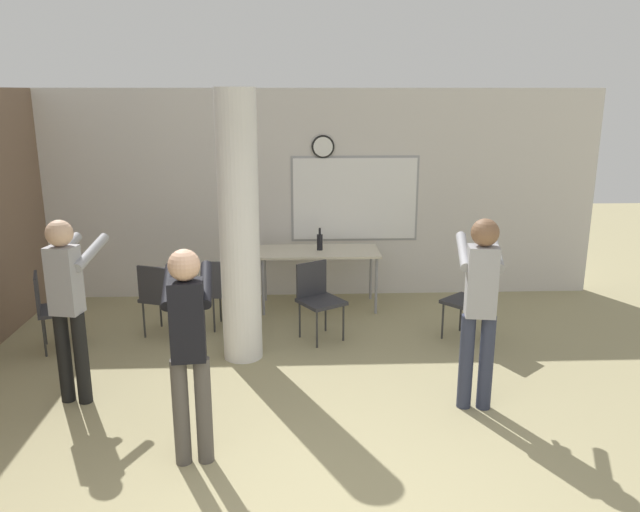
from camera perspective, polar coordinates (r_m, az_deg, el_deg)
wall_back at (r=8.48m, az=-1.51°, el=5.61°), size 8.00×0.15×2.80m
support_pillar at (r=6.40m, az=-7.39°, el=2.46°), size 0.41×0.41×2.80m
folding_table at (r=8.06m, az=-0.10°, el=0.13°), size 1.55×0.69×0.77m
bottle_on_table at (r=8.05m, az=-0.02°, el=1.33°), size 0.08×0.08×0.29m
chair_table_front at (r=7.11m, az=-0.20°, el=-3.59°), size 0.60×0.60×0.87m
chair_mid_room at (r=7.21m, az=13.73°, el=-3.77°), size 0.62×0.62×0.87m
chair_near_pillar at (r=7.37m, az=-14.32°, el=-3.40°), size 0.56×0.56×0.87m
chair_by_left_wall at (r=7.38m, az=-23.29°, el=-4.14°), size 0.57×0.57×0.87m
chair_table_left at (r=7.42m, az=-8.23°, el=-2.95°), size 0.48×0.48×0.87m
person_watching_back at (r=5.95m, az=-22.05°, el=-3.50°), size 0.47×0.66×1.70m
person_playing_front at (r=4.71m, az=-11.93°, el=-7.52°), size 0.42×0.65×1.69m
person_playing_side at (r=5.58m, az=14.42°, el=-3.81°), size 0.45×0.70×1.73m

